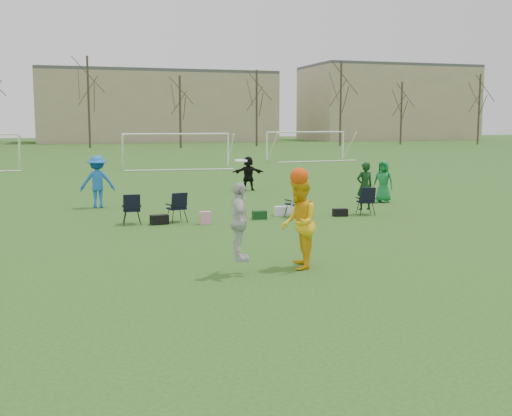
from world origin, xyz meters
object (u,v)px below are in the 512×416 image
object	(u,v)px
fielder_blue	(97,182)
fielder_green_far	(383,182)
fielder_black	(248,173)
goal_mid	(176,141)
center_contest	(282,222)
goal_right	(306,138)

from	to	relation	value
fielder_blue	fielder_green_far	xyz separation A→B (m)	(11.04, -1.68, -0.14)
fielder_green_far	fielder_black	xyz separation A→B (m)	(-3.88, 5.98, -0.03)
fielder_green_far	fielder_black	world-z (taller)	fielder_green_far
fielder_black	goal_mid	bearing A→B (deg)	-76.53
fielder_blue	center_contest	world-z (taller)	center_contest
fielder_green_far	goal_right	xyz separation A→B (m)	(7.43, 27.27, 1.09)
fielder_green_far	goal_right	bearing A→B (deg)	120.43
fielder_black	goal_right	size ratio (longest dim) A/B	0.22
fielder_black	goal_right	xyz separation A→B (m)	(11.30, 21.28, 1.12)
fielder_blue	center_contest	distance (m)	12.17
goal_mid	center_contest	bearing A→B (deg)	-91.97
center_contest	goal_right	bearing A→B (deg)	67.74
center_contest	fielder_black	bearing A→B (deg)	76.09
center_contest	goal_mid	world-z (taller)	goal_mid
fielder_black	center_contest	world-z (taller)	center_contest
fielder_black	goal_mid	xyz separation A→B (m)	(-0.70, 15.28, 1.12)
fielder_green_far	goal_mid	size ratio (longest dim) A/B	0.23
center_contest	goal_right	world-z (taller)	goal_right
fielder_green_far	goal_mid	xyz separation A→B (m)	(-4.57, 21.27, 1.09)
fielder_blue	goal_right	xyz separation A→B (m)	(18.46, 25.58, 0.94)
fielder_blue	center_contest	bearing A→B (deg)	106.99
center_contest	fielder_blue	bearing A→B (deg)	105.18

